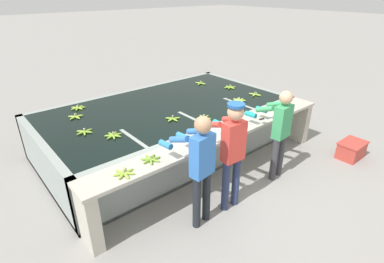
% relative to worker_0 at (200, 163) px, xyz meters
% --- Properties ---
extents(ground_plane, '(80.00, 80.00, 0.00)m').
position_rel_worker_0_xyz_m(ground_plane, '(0.95, 0.31, -0.96)').
color(ground_plane, gray).
rests_on(ground_plane, ground).
extents(wash_tank, '(4.76, 2.70, 0.88)m').
position_rel_worker_0_xyz_m(wash_tank, '(0.95, 2.10, -0.52)').
color(wash_tank, gray).
rests_on(wash_tank, ground).
extents(work_ledge, '(4.76, 0.45, 0.88)m').
position_rel_worker_0_xyz_m(work_ledge, '(0.95, 0.54, -0.32)').
color(work_ledge, '#B7B2A3').
rests_on(work_ledge, ground).
extents(worker_0, '(0.46, 0.73, 1.61)m').
position_rel_worker_0_xyz_m(worker_0, '(0.00, 0.00, 0.00)').
color(worker_0, '#1E2328').
rests_on(worker_0, ground).
extents(worker_1, '(0.44, 0.73, 1.64)m').
position_rel_worker_0_xyz_m(worker_1, '(0.56, -0.02, 0.04)').
color(worker_1, navy).
rests_on(worker_1, ground).
extents(worker_2, '(0.44, 0.72, 1.55)m').
position_rel_worker_0_xyz_m(worker_2, '(1.73, 0.02, -0.04)').
color(worker_2, '#38383D').
rests_on(worker_2, ground).
extents(banana_bunch_floating_0, '(0.27, 0.28, 0.08)m').
position_rel_worker_0_xyz_m(banana_bunch_floating_0, '(-0.62, 2.65, -0.06)').
color(banana_bunch_floating_0, '#9EC642').
rests_on(banana_bunch_floating_0, wash_tank).
extents(banana_bunch_floating_1, '(0.27, 0.27, 0.08)m').
position_rel_worker_0_xyz_m(banana_bunch_floating_1, '(2.44, 2.76, -0.06)').
color(banana_bunch_floating_1, '#8CB738').
rests_on(banana_bunch_floating_1, wash_tank).
extents(banana_bunch_floating_2, '(0.28, 0.28, 0.08)m').
position_rel_worker_0_xyz_m(banana_bunch_floating_2, '(2.26, 1.37, -0.06)').
color(banana_bunch_floating_2, '#9EC642').
rests_on(banana_bunch_floating_2, wash_tank).
extents(banana_bunch_floating_3, '(0.26, 0.28, 0.08)m').
position_rel_worker_0_xyz_m(banana_bunch_floating_3, '(2.75, 2.09, -0.06)').
color(banana_bunch_floating_3, '#7FAD33').
rests_on(banana_bunch_floating_3, wash_tank).
extents(banana_bunch_floating_4, '(0.28, 0.28, 0.08)m').
position_rel_worker_0_xyz_m(banana_bunch_floating_4, '(-0.74, 1.95, -0.06)').
color(banana_bunch_floating_4, '#7FAD33').
rests_on(banana_bunch_floating_4, wash_tank).
extents(banana_bunch_floating_5, '(0.28, 0.28, 0.08)m').
position_rel_worker_0_xyz_m(banana_bunch_floating_5, '(-0.44, 1.53, -0.06)').
color(banana_bunch_floating_5, '#7FAD33').
rests_on(banana_bunch_floating_5, wash_tank).
extents(banana_bunch_floating_6, '(0.28, 0.28, 0.08)m').
position_rel_worker_0_xyz_m(banana_bunch_floating_6, '(2.79, 1.39, -0.06)').
color(banana_bunch_floating_6, '#93BC3D').
rests_on(banana_bunch_floating_6, wash_tank).
extents(banana_bunch_floating_7, '(0.27, 0.27, 0.08)m').
position_rel_worker_0_xyz_m(banana_bunch_floating_7, '(1.10, 1.15, -0.06)').
color(banana_bunch_floating_7, '#75A333').
rests_on(banana_bunch_floating_7, wash_tank).
extents(banana_bunch_floating_8, '(0.28, 0.28, 0.08)m').
position_rel_worker_0_xyz_m(banana_bunch_floating_8, '(-0.42, 3.05, -0.06)').
color(banana_bunch_floating_8, '#93BC3D').
rests_on(banana_bunch_floating_8, wash_tank).
extents(banana_bunch_floating_9, '(0.28, 0.26, 0.08)m').
position_rel_worker_0_xyz_m(banana_bunch_floating_9, '(0.65, 1.47, -0.06)').
color(banana_bunch_floating_9, '#7FAD33').
rests_on(banana_bunch_floating_9, wash_tank).
extents(banana_bunch_ledge_0, '(0.28, 0.28, 0.08)m').
position_rel_worker_0_xyz_m(banana_bunch_ledge_0, '(-0.83, 0.48, -0.05)').
color(banana_bunch_ledge_0, '#93BC3D').
rests_on(banana_bunch_ledge_0, work_ledge).
extents(banana_bunch_ledge_1, '(0.28, 0.28, 0.08)m').
position_rel_worker_0_xyz_m(banana_bunch_ledge_1, '(-0.39, 0.55, -0.05)').
color(banana_bunch_ledge_1, '#75A333').
rests_on(banana_bunch_ledge_1, work_ledge).
extents(banana_bunch_ledge_2, '(0.28, 0.28, 0.08)m').
position_rel_worker_0_xyz_m(banana_bunch_ledge_2, '(2.62, 0.53, -0.05)').
color(banana_bunch_ledge_2, '#8CB738').
rests_on(banana_bunch_ledge_2, work_ledge).
extents(knife_0, '(0.35, 0.10, 0.02)m').
position_rel_worker_0_xyz_m(knife_0, '(1.92, 0.45, -0.06)').
color(knife_0, silver).
rests_on(knife_0, work_ledge).
extents(crate, '(0.55, 0.39, 0.32)m').
position_rel_worker_0_xyz_m(crate, '(3.39, -0.55, -0.79)').
color(crate, '#B73D33').
rests_on(crate, ground).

